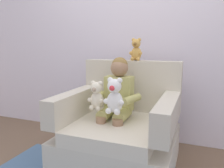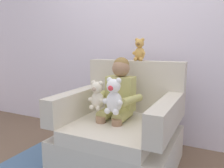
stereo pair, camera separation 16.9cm
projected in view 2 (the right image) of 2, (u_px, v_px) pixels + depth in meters
name	position (u px, v px, depth m)	size (l,w,h in m)	color
ground_plane	(119.00, 165.00, 2.14)	(8.00, 8.00, 0.00)	brown
back_wall	(147.00, 31.00, 2.61)	(6.00, 0.10, 2.60)	silver
armchair	(121.00, 132.00, 2.12)	(1.03, 0.94, 0.98)	beige
seated_child	(118.00, 96.00, 2.12)	(0.45, 0.39, 0.82)	tan
plush_cream	(97.00, 96.00, 2.04)	(0.16, 0.13, 0.27)	silver
plush_white	(114.00, 97.00, 1.91)	(0.19, 0.15, 0.31)	white
plush_honey_on_backrest	(139.00, 50.00, 2.28)	(0.14, 0.11, 0.23)	gold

